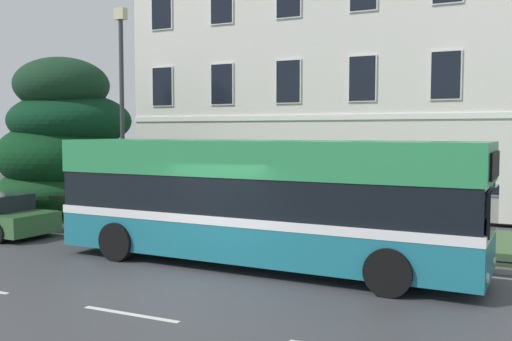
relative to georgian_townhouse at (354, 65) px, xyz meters
name	(u,v)px	position (x,y,z in m)	size (l,w,h in m)	color
ground_plane	(210,278)	(0.63, -13.91, -6.15)	(60.00, 56.00, 0.18)	#3F3F44
georgian_townhouse	(354,65)	(0.00, 0.00, 0.00)	(17.70, 8.48, 11.98)	silver
iron_verge_railing	(251,225)	(0.00, -10.53, -5.51)	(18.92, 0.04, 0.97)	black
evergreen_tree	(64,146)	(-8.52, -8.70, -3.45)	(4.94, 4.70, 5.80)	#423328
single_decker_bus	(260,200)	(1.17, -12.47, -4.55)	(10.38, 2.83, 3.00)	#1C6F81
street_lamp_post	(122,104)	(-4.75, -10.07, -2.04)	(0.36, 0.24, 6.95)	#333338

